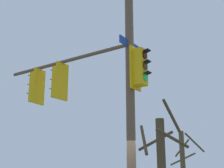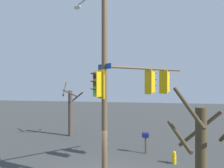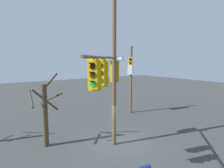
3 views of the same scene
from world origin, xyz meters
TOP-DOWN VIEW (x-y plane):
  - main_signal_pole_assembly at (0.57, -0.84)m, footprint 4.15×6.28m
  - bare_tree_behind_pole at (-5.52, -8.80)m, footprint 1.58×2.22m
  - bare_tree_across_street at (-2.39, -3.82)m, footprint 1.80×1.85m

SIDE VIEW (x-z plane):
  - bare_tree_across_street at x=-2.39m, z-range -0.09..4.42m
  - bare_tree_behind_pole at x=-5.52m, z-range 0.13..4.33m
  - main_signal_pole_assembly at x=0.57m, z-range 0.25..9.82m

